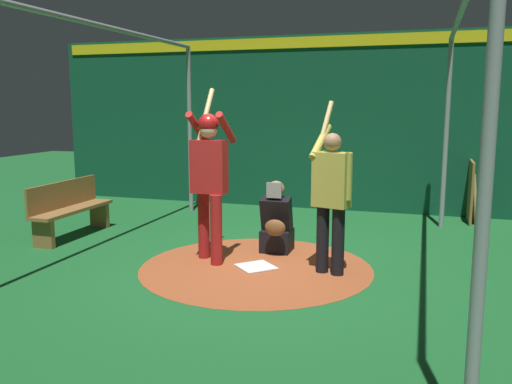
{
  "coord_description": "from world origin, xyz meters",
  "views": [
    {
      "loc": [
        6.14,
        1.93,
        2.0
      ],
      "look_at": [
        0.0,
        0.0,
        0.95
      ],
      "focal_mm": 37.78,
      "sensor_mm": 36.0,
      "label": 1
    }
  ],
  "objects": [
    {
      "name": "ground_plane",
      "position": [
        0.0,
        0.0,
        0.0
      ],
      "size": [
        26.96,
        26.96,
        0.0
      ],
      "primitive_type": "plane",
      "color": "#195B28"
    },
    {
      "name": "dirt_circle",
      "position": [
        0.0,
        0.0,
        0.0
      ],
      "size": [
        2.88,
        2.88,
        0.01
      ],
      "primitive_type": "cylinder",
      "color": "#9E4C28",
      "rests_on": "ground"
    },
    {
      "name": "home_plate",
      "position": [
        0.0,
        0.0,
        0.01
      ],
      "size": [
        0.59,
        0.59,
        0.01
      ],
      "primitive_type": "cube",
      "rotation": [
        0.0,
        0.0,
        0.79
      ],
      "color": "white",
      "rests_on": "dirt_circle"
    },
    {
      "name": "batter",
      "position": [
        -0.1,
        -0.65,
        1.16
      ],
      "size": [
        0.68,
        0.49,
        2.21
      ],
      "color": "maroon",
      "rests_on": "ground"
    },
    {
      "name": "catcher",
      "position": [
        -0.76,
        0.05,
        0.39
      ],
      "size": [
        0.58,
        0.4,
        0.99
      ],
      "color": "black",
      "rests_on": "ground"
    },
    {
      "name": "visitor",
      "position": [
        -0.05,
        0.91,
        0.97
      ],
      "size": [
        0.62,
        0.51,
        2.05
      ],
      "rotation": [
        0.0,
        0.0,
        -0.27
      ],
      "color": "black",
      "rests_on": "ground"
    },
    {
      "name": "back_wall",
      "position": [
        -4.09,
        0.0,
        1.66
      ],
      "size": [
        0.22,
        10.96,
        3.29
      ],
      "color": "#0F472D",
      "rests_on": "ground"
    },
    {
      "name": "cage_frame",
      "position": [
        0.0,
        0.0,
        2.17
      ],
      "size": [
        6.19,
        4.57,
        3.06
      ],
      "color": "gray",
      "rests_on": "ground"
    },
    {
      "name": "bat_rack",
      "position": [
        -3.84,
        2.73,
        0.49
      ],
      "size": [
        1.18,
        0.16,
        1.05
      ],
      "color": "olive",
      "rests_on": "ground"
    },
    {
      "name": "bench",
      "position": [
        -0.67,
        -3.18,
        0.44
      ],
      "size": [
        1.61,
        0.36,
        0.85
      ],
      "color": "olive",
      "rests_on": "ground"
    }
  ]
}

